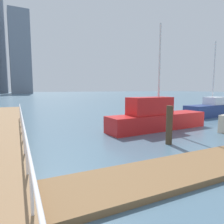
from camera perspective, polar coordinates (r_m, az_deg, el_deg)
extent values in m
plane|color=slate|center=(17.79, -14.51, -2.06)|extent=(300.00, 300.00, 0.00)
cube|color=olive|center=(7.55, 24.11, -13.69)|extent=(11.35, 2.00, 0.18)
cylinder|color=white|center=(4.01, -22.04, -19.25)|extent=(0.06, 0.06, 1.05)
cylinder|color=white|center=(5.77, -23.23, -11.22)|extent=(0.06, 0.06, 1.05)
cylinder|color=white|center=(7.59, -23.83, -6.99)|extent=(0.06, 0.06, 1.05)
cylinder|color=white|center=(9.43, -24.19, -4.40)|extent=(0.06, 0.06, 1.05)
cylinder|color=white|center=(11.29, -24.43, -2.66)|extent=(0.06, 0.06, 1.05)
cylinder|color=white|center=(13.16, -24.60, -1.42)|extent=(0.06, 0.06, 1.05)
cylinder|color=white|center=(15.03, -24.73, -0.48)|extent=(0.06, 0.06, 1.05)
cylinder|color=white|center=(16.91, -24.83, 0.25)|extent=(0.06, 0.06, 1.05)
cylinder|color=white|center=(5.63, -23.48, -6.12)|extent=(0.06, 22.63, 0.06)
cylinder|color=#473826|center=(9.86, 16.03, -3.62)|extent=(0.30, 0.30, 1.85)
cube|color=red|center=(13.36, 13.01, -2.67)|extent=(7.27, 2.11, 1.01)
cube|color=red|center=(12.76, 10.73, 1.72)|extent=(2.97, 1.48, 1.10)
cylinder|color=silver|center=(13.25, 13.39, 11.68)|extent=(0.12, 0.12, 5.64)
cube|color=navy|center=(21.47, 26.61, 0.40)|extent=(6.41, 2.23, 1.11)
cube|color=white|center=(21.72, 27.28, 2.86)|extent=(2.01, 1.50, 0.72)
cylinder|color=silver|center=(21.41, 27.10, 9.76)|extent=(0.12, 0.12, 5.90)
cube|color=slate|center=(122.36, -24.81, 15.02)|extent=(10.71, 12.33, 43.21)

